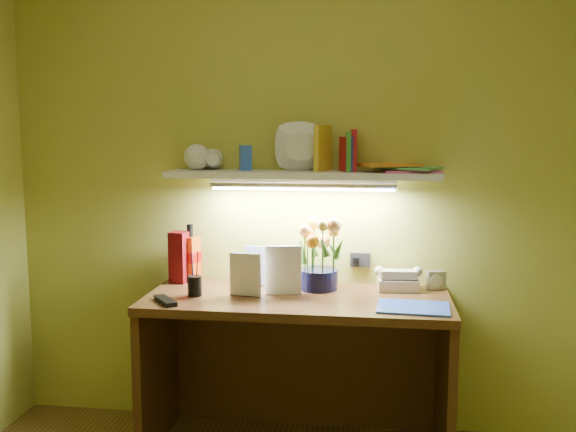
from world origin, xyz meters
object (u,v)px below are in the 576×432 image
at_px(flower_bouquet, 318,255).
at_px(whisky_bottle, 190,253).
at_px(telephone, 398,278).
at_px(desk_clock, 436,280).
at_px(desk, 297,374).

relative_size(flower_bouquet, whisky_bottle, 1.15).
distance_m(telephone, desk_clock, 0.19).
height_order(telephone, desk_clock, telephone).
relative_size(desk_clock, whisky_bottle, 0.31).
distance_m(desk, whisky_bottle, 0.81).
xyz_separation_m(desk_clock, whisky_bottle, (-1.22, 0.00, 0.10)).
bearing_deg(flower_bouquet, desk, -118.63).
distance_m(telephone, whisky_bottle, 1.04).
bearing_deg(telephone, flower_bouquet, -178.95).
xyz_separation_m(desk, desk_clock, (0.65, 0.22, 0.42)).
bearing_deg(desk, flower_bouquet, 61.37).
height_order(desk, telephone, telephone).
bearing_deg(whisky_bottle, desk_clock, -0.16).
height_order(desk, flower_bouquet, flower_bouquet).
xyz_separation_m(flower_bouquet, whisky_bottle, (-0.65, 0.07, -0.02)).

